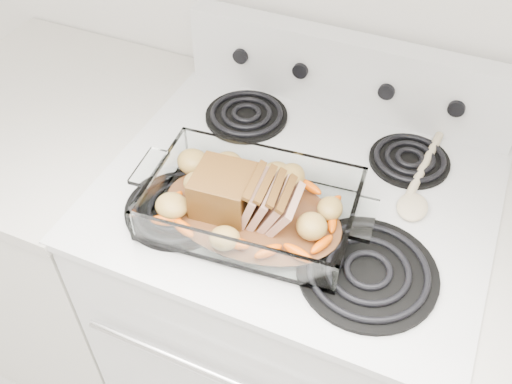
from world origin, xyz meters
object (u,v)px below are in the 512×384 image
at_px(electric_range, 290,308).
at_px(counter_left, 80,233).
at_px(pork_roast, 238,194).
at_px(baking_dish, 252,209).

xyz_separation_m(electric_range, counter_left, (-0.67, -0.00, -0.02)).
height_order(electric_range, pork_roast, electric_range).
height_order(counter_left, pork_roast, pork_roast).
height_order(electric_range, baking_dish, electric_range).
bearing_deg(pork_roast, electric_range, 72.39).
relative_size(electric_range, counter_left, 1.20).
height_order(baking_dish, pork_roast, pork_roast).
relative_size(electric_range, baking_dish, 2.91).
bearing_deg(pork_roast, counter_left, -177.63).
xyz_separation_m(baking_dish, pork_roast, (-0.03, 0.00, 0.03)).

